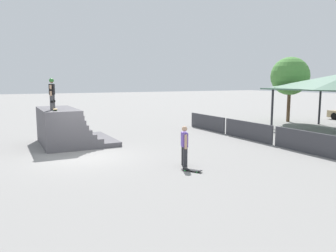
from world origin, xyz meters
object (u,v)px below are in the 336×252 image
object	(u,v)px
skater_on_deck	(52,92)
tree_far_back	(290,76)
bystander_walking	(184,144)
skateboard_on_deck	(55,109)
skateboard_on_ground	(192,170)

from	to	relation	value
skater_on_deck	tree_far_back	size ratio (longest dim) A/B	0.29
bystander_walking	tree_far_back	distance (m)	17.75
skateboard_on_deck	bystander_walking	world-z (taller)	skateboard_on_deck
bystander_walking	tree_far_back	xyz separation A→B (m)	(-8.64, 15.23, 2.91)
bystander_walking	skateboard_on_ground	bearing A→B (deg)	-170.74
skateboard_on_deck	skateboard_on_ground	distance (m)	8.00
skater_on_deck	tree_far_back	bearing A→B (deg)	117.93
bystander_walking	skater_on_deck	bearing A→B (deg)	52.78
skater_on_deck	bystander_walking	distance (m)	7.72
skater_on_deck	skateboard_on_ground	distance (m)	8.61
skater_on_deck	skateboard_on_deck	distance (m)	0.95
skater_on_deck	skateboard_on_deck	xyz separation A→B (m)	(0.41, 0.05, -0.86)
skateboard_on_deck	bystander_walking	distance (m)	7.19
skateboard_on_ground	skateboard_on_deck	bearing A→B (deg)	176.51
skateboard_on_deck	bystander_walking	xyz separation A→B (m)	(5.80, 4.10, -1.13)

